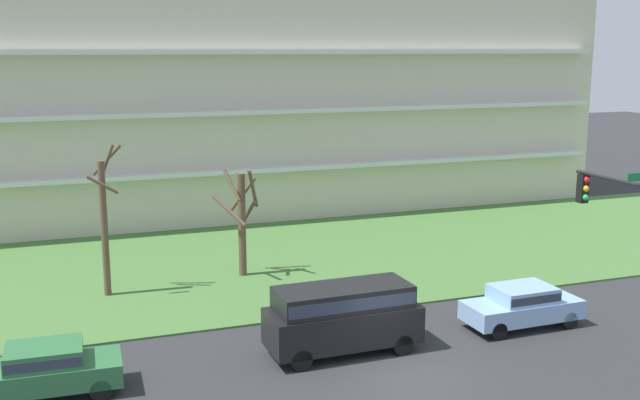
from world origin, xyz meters
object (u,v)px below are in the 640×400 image
(sedan_green_center_right, at_px, (45,368))
(van_black_near_left, at_px, (343,314))
(tree_far_left, at_px, (105,221))
(sedan_blue_center_left, at_px, (522,304))
(tree_left, at_px, (242,218))

(sedan_green_center_right, bearing_deg, van_black_near_left, -177.43)
(tree_far_left, bearing_deg, sedan_blue_center_left, -32.14)
(van_black_near_left, relative_size, sedan_blue_center_left, 1.18)
(tree_left, distance_m, sedan_green_center_right, 13.01)
(tree_left, height_order, sedan_blue_center_left, tree_left)
(tree_far_left, distance_m, van_black_near_left, 11.48)
(tree_far_left, height_order, tree_left, tree_far_left)
(tree_left, bearing_deg, sedan_blue_center_left, -49.76)
(van_black_near_left, distance_m, sedan_blue_center_left, 7.18)
(tree_far_left, height_order, van_black_near_left, tree_far_left)
(tree_left, bearing_deg, sedan_green_center_right, -131.23)
(tree_left, xyz_separation_m, van_black_near_left, (1.04, -9.69, -1.34))
(sedan_blue_center_left, distance_m, sedan_green_center_right, 16.68)
(tree_far_left, bearing_deg, van_black_near_left, -51.78)
(tree_left, bearing_deg, tree_far_left, -172.50)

